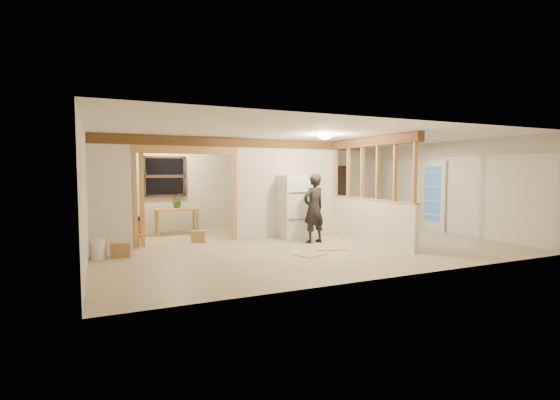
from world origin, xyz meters
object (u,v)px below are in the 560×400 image
woman (314,208)px  shop_vac (137,227)px  work_table (177,221)px  bookshelf (334,194)px  refrigerator (293,207)px

woman → shop_vac: size_ratio=3.05×
woman → shop_vac: bearing=-47.5°
work_table → bookshelf: size_ratio=0.59×
refrigerator → woman: size_ratio=0.97×
refrigerator → bookshelf: bookshelf is taller
shop_vac → refrigerator: bearing=-26.7°
work_table → shop_vac: (-1.01, -0.06, -0.08)m
woman → shop_vac: woman is taller
refrigerator → woman: bearing=-79.5°
woman → bookshelf: 3.84m
refrigerator → shop_vac: refrigerator is taller
shop_vac → woman: bearing=-34.8°
refrigerator → work_table: refrigerator is taller
woman → work_table: 3.82m
refrigerator → shop_vac: (-3.58, 1.80, -0.53)m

